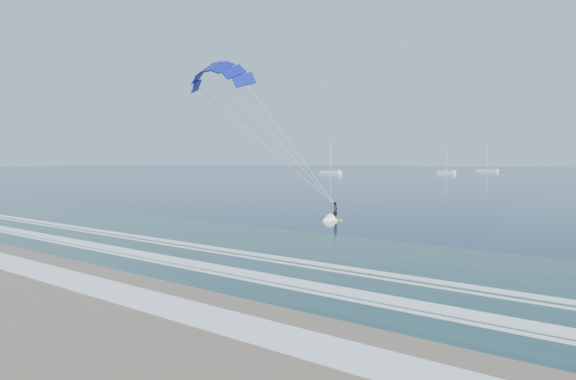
# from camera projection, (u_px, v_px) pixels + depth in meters

# --- Properties ---
(kitesurfer_rig) EXTENTS (16.37, 7.74, 15.90)m
(kitesurfer_rig) POSITION_uv_depth(u_px,v_px,m) (270.00, 132.00, 47.56)
(kitesurfer_rig) COLOR yellow
(kitesurfer_rig) RESTS_ON ground
(sailboat_0) EXTENTS (9.51, 2.40, 12.82)m
(sailboat_0) POSITION_uv_depth(u_px,v_px,m) (331.00, 172.00, 210.40)
(sailboat_0) COLOR white
(sailboat_0) RESTS_ON ground
(sailboat_1) EXTENTS (7.25, 2.40, 10.16)m
(sailboat_1) POSITION_uv_depth(u_px,v_px,m) (446.00, 172.00, 212.31)
(sailboat_1) COLOR white
(sailboat_1) RESTS_ON ground
(sailboat_2) EXTENTS (9.80, 2.40, 13.06)m
(sailboat_2) POSITION_uv_depth(u_px,v_px,m) (487.00, 171.00, 241.38)
(sailboat_2) COLOR white
(sailboat_2) RESTS_ON ground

